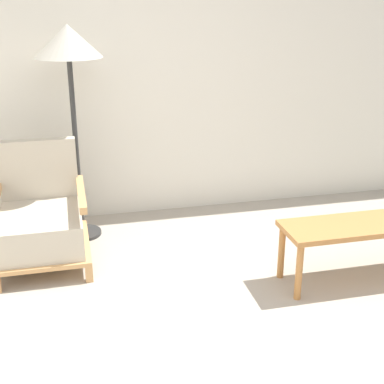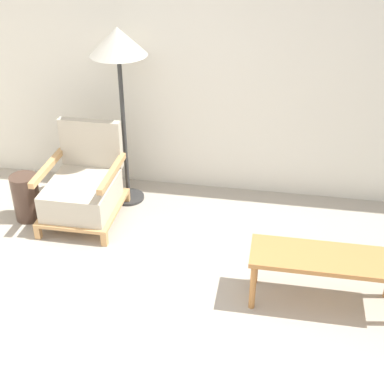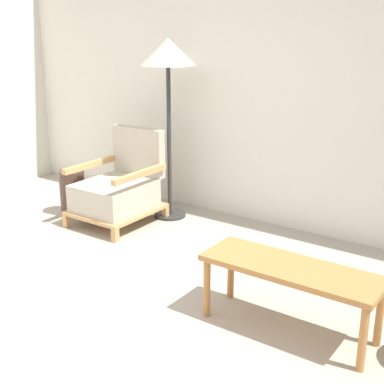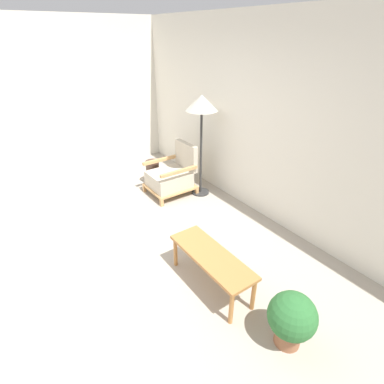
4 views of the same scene
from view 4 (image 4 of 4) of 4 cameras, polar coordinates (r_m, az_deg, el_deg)
name	(u,v)px [view 4 (image 4 of 4)]	position (r m, az deg, el deg)	size (l,w,h in m)	color
ground_plane	(92,262)	(3.86, -18.59, -12.61)	(14.00, 14.00, 0.00)	#A89E8E
wall_back	(253,119)	(4.39, 11.49, 13.49)	(8.00, 0.06, 2.70)	silver
wall_left	(55,102)	(5.92, -24.64, 15.36)	(0.06, 8.00, 2.70)	silver
armchair	(172,176)	(4.99, -3.85, 3.10)	(0.64, 0.73, 0.83)	tan
floor_lamp	(202,108)	(4.60, 1.84, 15.64)	(0.49, 0.49, 1.62)	#2D2D2D
coffee_table	(212,259)	(3.17, 3.74, -12.63)	(1.05, 0.36, 0.41)	#B2753D
vase	(153,172)	(5.39, -7.48, 3.78)	(0.24, 0.24, 0.43)	#473328
potted_plant	(292,318)	(2.85, 18.46, -21.82)	(0.42, 0.42, 0.54)	#935B3D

